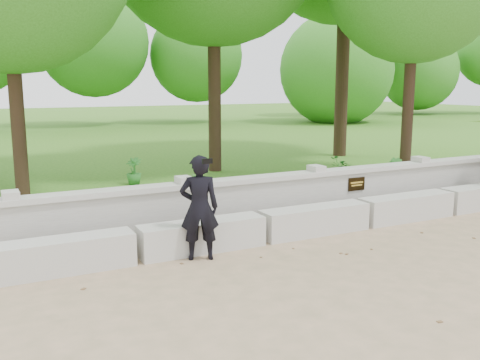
% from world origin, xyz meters
% --- Properties ---
extents(ground, '(80.00, 80.00, 0.00)m').
position_xyz_m(ground, '(0.00, 0.00, 0.00)').
color(ground, tan).
rests_on(ground, ground).
extents(lawn, '(40.00, 22.00, 0.25)m').
position_xyz_m(lawn, '(0.00, 14.00, 0.12)').
color(lawn, '#295B17').
rests_on(lawn, ground).
extents(concrete_bench, '(11.90, 0.45, 0.45)m').
position_xyz_m(concrete_bench, '(0.00, 1.90, 0.22)').
color(concrete_bench, beige).
rests_on(concrete_bench, ground).
extents(parapet_wall, '(12.50, 0.35, 0.90)m').
position_xyz_m(parapet_wall, '(0.00, 2.60, 0.46)').
color(parapet_wall, '#B8B6AE').
rests_on(parapet_wall, ground).
extents(man_main, '(0.62, 0.58, 1.48)m').
position_xyz_m(man_main, '(-3.18, 1.57, 0.74)').
color(man_main, black).
rests_on(man_main, ground).
extents(shrub_a, '(0.40, 0.40, 0.64)m').
position_xyz_m(shrub_a, '(-2.47, 3.30, 0.57)').
color(shrub_a, '#2A7126').
rests_on(shrub_a, lawn).
extents(shrub_b, '(0.40, 0.43, 0.63)m').
position_xyz_m(shrub_b, '(2.07, 3.30, 0.57)').
color(shrub_b, '#2A7126').
rests_on(shrub_b, lawn).
extents(shrub_c, '(0.53, 0.48, 0.53)m').
position_xyz_m(shrub_c, '(1.62, 4.61, 0.51)').
color(shrub_c, '#2A7126').
rests_on(shrub_c, lawn).
extents(shrub_d, '(0.44, 0.44, 0.59)m').
position_xyz_m(shrub_d, '(-2.78, 6.19, 0.54)').
color(shrub_d, '#2A7126').
rests_on(shrub_d, lawn).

